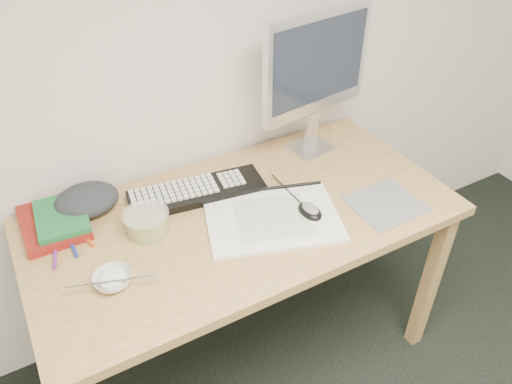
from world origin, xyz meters
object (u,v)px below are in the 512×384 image
(sketchpad, at_px, (273,218))
(monitor, at_px, (317,67))
(keyboard, at_px, (197,192))
(rice_bowl, at_px, (113,280))
(desk, at_px, (244,232))

(sketchpad, bearing_deg, monitor, 58.86)
(sketchpad, xyz_separation_m, keyboard, (-0.16, 0.24, 0.01))
(sketchpad, relative_size, keyboard, 0.92)
(keyboard, distance_m, rice_bowl, 0.45)
(monitor, bearing_deg, desk, -159.69)
(sketchpad, distance_m, monitor, 0.57)
(rice_bowl, bearing_deg, sketchpad, 2.25)
(keyboard, bearing_deg, rice_bowl, -136.74)
(sketchpad, distance_m, rice_bowl, 0.53)
(desk, xyz_separation_m, rice_bowl, (-0.46, -0.09, 0.10))
(monitor, distance_m, rice_bowl, 0.99)
(rice_bowl, bearing_deg, monitor, 20.05)
(keyboard, bearing_deg, desk, -52.28)
(desk, relative_size, rice_bowl, 12.87)
(desk, xyz_separation_m, keyboard, (-0.09, 0.17, 0.10))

